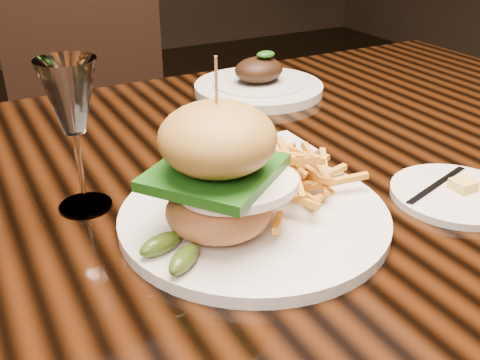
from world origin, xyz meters
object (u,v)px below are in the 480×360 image
wine_glass (71,102)px  far_dish (259,85)px  chair_far (98,112)px  dining_table (228,212)px  burger_plate (249,185)px

wine_glass → far_dish: 0.52m
chair_far → dining_table: bearing=-87.8°
dining_table → far_dish: far_dish is taller
dining_table → chair_far: (0.04, 0.89, -0.13)m
dining_table → chair_far: size_ratio=1.68×
far_dish → chair_far: bearing=105.5°
chair_far → far_dish: bearing=-70.1°
wine_glass → far_dish: wine_glass is taller
burger_plate → wine_glass: burger_plate is taller
dining_table → wine_glass: bearing=-174.6°
burger_plate → wine_glass: (-0.16, 0.14, 0.08)m
wine_glass → chair_far: bearing=74.9°
burger_plate → chair_far: size_ratio=0.34×
dining_table → wine_glass: size_ratio=8.45×
burger_plate → wine_glass: 0.23m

